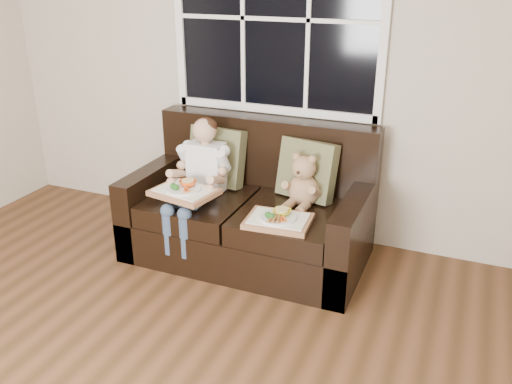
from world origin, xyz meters
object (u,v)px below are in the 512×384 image
at_px(child, 200,171).
at_px(teddy_bear, 303,184).
at_px(tray_left, 185,191).
at_px(loveseat, 251,214).
at_px(tray_right, 278,220).

height_order(child, teddy_bear, child).
xyz_separation_m(teddy_bear, tray_left, (-0.74, -0.36, -0.03)).
relative_size(child, teddy_bear, 2.21).
xyz_separation_m(child, teddy_bear, (0.73, 0.13, -0.04)).
bearing_deg(teddy_bear, child, -163.67).
xyz_separation_m(loveseat, teddy_bear, (0.39, 0.02, 0.30)).
height_order(loveseat, teddy_bear, loveseat).
distance_m(teddy_bear, tray_left, 0.82).
bearing_deg(child, tray_left, -91.60).
height_order(child, tray_left, child).
relative_size(teddy_bear, tray_left, 0.82).
relative_size(teddy_bear, tray_right, 0.88).
relative_size(child, tray_right, 1.94).
distance_m(child, tray_left, 0.23).
bearing_deg(tray_right, tray_left, 175.69).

